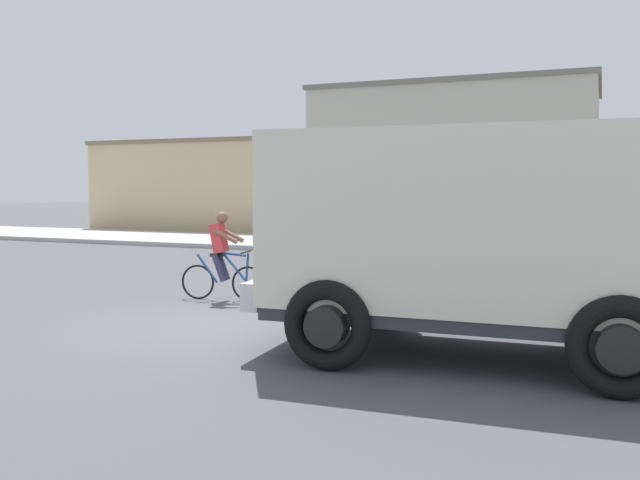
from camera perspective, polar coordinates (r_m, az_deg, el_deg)
The scene contains 9 objects.
ground_plane at distance 11.07m, azimuth -9.55°, elevation -7.03°, with size 120.00×120.00×0.00m, color #4C4C51.
sidewalk_far at distance 23.68m, azimuth 8.38°, elevation -0.61°, with size 80.00×5.00×0.16m, color #ADADA8.
truck_foreground at distance 8.90m, azimuth 13.04°, elevation 0.93°, with size 5.52×3.02×2.90m.
cyclist at distance 13.19m, azimuth -8.24°, elevation -1.34°, with size 1.72×0.54×1.72m.
traffic_light_pole at distance 12.30m, azimuth 0.56°, elevation 3.90°, with size 0.24×0.43×3.20m.
car_red_near at distance 18.43m, azimuth 11.76°, elevation 0.15°, with size 4.14×2.16×1.60m.
pedestrian_near_kerb at distance 17.25m, azimuth 11.90°, elevation -0.05°, with size 0.34×0.22×1.62m.
building_corner_left at distance 34.20m, azimuth -9.78°, elevation 4.50°, with size 10.08×5.21×4.36m.
building_mid_block at distance 30.21m, azimuth 11.57°, elevation 6.32°, with size 11.32×7.85×6.32m.
Camera 1 is at (5.79, -9.16, 2.22)m, focal length 38.06 mm.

